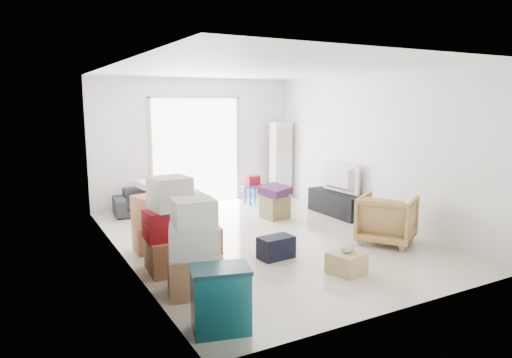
{
  "coord_description": "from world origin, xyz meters",
  "views": [
    {
      "loc": [
        -3.58,
        -6.28,
        2.19
      ],
      "look_at": [
        -0.04,
        0.2,
        0.95
      ],
      "focal_mm": 32.0,
      "sensor_mm": 36.0,
      "label": 1
    }
  ],
  "objects_px": {
    "ac_tower": "(281,160)",
    "tv_console": "(336,204)",
    "ottoman": "(275,207)",
    "wood_crate": "(347,263)",
    "storage_bins": "(221,299)",
    "television": "(337,189)",
    "armchair": "(387,217)",
    "sofa": "(159,196)",
    "kids_table": "(253,184)"
  },
  "relations": [
    {
      "from": "ac_tower",
      "to": "tv_console",
      "type": "xyz_separation_m",
      "value": [
        0.05,
        -2.01,
        -0.65
      ]
    },
    {
      "from": "ottoman",
      "to": "wood_crate",
      "type": "relative_size",
      "value": 1.07
    },
    {
      "from": "storage_bins",
      "to": "tv_console",
      "type": "bearing_deg",
      "value": 38.78
    },
    {
      "from": "television",
      "to": "wood_crate",
      "type": "height_order",
      "value": "television"
    },
    {
      "from": "armchair",
      "to": "ottoman",
      "type": "distance_m",
      "value": 2.3
    },
    {
      "from": "storage_bins",
      "to": "ottoman",
      "type": "height_order",
      "value": "storage_bins"
    },
    {
      "from": "television",
      "to": "sofa",
      "type": "height_order",
      "value": "sofa"
    },
    {
      "from": "ottoman",
      "to": "wood_crate",
      "type": "distance_m",
      "value": 2.95
    },
    {
      "from": "armchair",
      "to": "kids_table",
      "type": "distance_m",
      "value": 3.49
    },
    {
      "from": "ac_tower",
      "to": "ottoman",
      "type": "distance_m",
      "value": 2.12
    },
    {
      "from": "sofa",
      "to": "wood_crate",
      "type": "height_order",
      "value": "sofa"
    },
    {
      "from": "ac_tower",
      "to": "wood_crate",
      "type": "bearing_deg",
      "value": -111.52
    },
    {
      "from": "television",
      "to": "wood_crate",
      "type": "bearing_deg",
      "value": 139.88
    },
    {
      "from": "sofa",
      "to": "wood_crate",
      "type": "relative_size",
      "value": 4.35
    },
    {
      "from": "ac_tower",
      "to": "wood_crate",
      "type": "xyz_separation_m",
      "value": [
        -1.79,
        -4.54,
        -0.74
      ]
    },
    {
      "from": "tv_console",
      "to": "sofa",
      "type": "height_order",
      "value": "sofa"
    },
    {
      "from": "ac_tower",
      "to": "wood_crate",
      "type": "height_order",
      "value": "ac_tower"
    },
    {
      "from": "sofa",
      "to": "storage_bins",
      "type": "relative_size",
      "value": 2.73
    },
    {
      "from": "storage_bins",
      "to": "ottoman",
      "type": "xyz_separation_m",
      "value": [
        2.7,
        3.49,
        -0.11
      ]
    },
    {
      "from": "ac_tower",
      "to": "armchair",
      "type": "bearing_deg",
      "value": -95.86
    },
    {
      "from": "ac_tower",
      "to": "armchair",
      "type": "distance_m",
      "value": 3.87
    },
    {
      "from": "tv_console",
      "to": "wood_crate",
      "type": "bearing_deg",
      "value": -126.1
    },
    {
      "from": "tv_console",
      "to": "ottoman",
      "type": "xyz_separation_m",
      "value": [
        -1.2,
        0.36,
        -0.01
      ]
    },
    {
      "from": "ottoman",
      "to": "kids_table",
      "type": "height_order",
      "value": "kids_table"
    },
    {
      "from": "tv_console",
      "to": "ottoman",
      "type": "distance_m",
      "value": 1.25
    },
    {
      "from": "tv_console",
      "to": "wood_crate",
      "type": "xyz_separation_m",
      "value": [
        -1.84,
        -2.52,
        -0.09
      ]
    },
    {
      "from": "kids_table",
      "to": "ottoman",
      "type": "bearing_deg",
      "value": -99.05
    },
    {
      "from": "tv_console",
      "to": "television",
      "type": "relative_size",
      "value": 1.38
    },
    {
      "from": "storage_bins",
      "to": "wood_crate",
      "type": "distance_m",
      "value": 2.16
    },
    {
      "from": "tv_console",
      "to": "armchair",
      "type": "xyz_separation_m",
      "value": [
        -0.44,
        -1.8,
        0.19
      ]
    },
    {
      "from": "ac_tower",
      "to": "sofa",
      "type": "distance_m",
      "value": 2.99
    },
    {
      "from": "sofa",
      "to": "kids_table",
      "type": "height_order",
      "value": "sofa"
    },
    {
      "from": "television",
      "to": "sofa",
      "type": "relative_size",
      "value": 0.56
    },
    {
      "from": "tv_console",
      "to": "armchair",
      "type": "bearing_deg",
      "value": -103.76
    },
    {
      "from": "ac_tower",
      "to": "tv_console",
      "type": "height_order",
      "value": "ac_tower"
    },
    {
      "from": "television",
      "to": "storage_bins",
      "type": "relative_size",
      "value": 1.53
    },
    {
      "from": "sofa",
      "to": "armchair",
      "type": "height_order",
      "value": "armchair"
    },
    {
      "from": "storage_bins",
      "to": "wood_crate",
      "type": "height_order",
      "value": "storage_bins"
    },
    {
      "from": "storage_bins",
      "to": "kids_table",
      "type": "relative_size",
      "value": 1.04
    },
    {
      "from": "storage_bins",
      "to": "kids_table",
      "type": "distance_m",
      "value": 5.59
    },
    {
      "from": "sofa",
      "to": "ottoman",
      "type": "distance_m",
      "value": 2.35
    },
    {
      "from": "sofa",
      "to": "kids_table",
      "type": "xyz_separation_m",
      "value": [
        2.0,
        -0.22,
        0.1
      ]
    },
    {
      "from": "kids_table",
      "to": "wood_crate",
      "type": "xyz_separation_m",
      "value": [
        -0.85,
        -4.16,
        -0.31
      ]
    },
    {
      "from": "sofa",
      "to": "kids_table",
      "type": "distance_m",
      "value": 2.01
    },
    {
      "from": "wood_crate",
      "to": "sofa",
      "type": "bearing_deg",
      "value": 104.7
    },
    {
      "from": "armchair",
      "to": "wood_crate",
      "type": "xyz_separation_m",
      "value": [
        -1.4,
        -0.72,
        -0.28
      ]
    },
    {
      "from": "ac_tower",
      "to": "kids_table",
      "type": "distance_m",
      "value": 1.1
    },
    {
      "from": "sofa",
      "to": "ottoman",
      "type": "height_order",
      "value": "sofa"
    },
    {
      "from": "ac_tower",
      "to": "tv_console",
      "type": "distance_m",
      "value": 2.12
    },
    {
      "from": "ac_tower",
      "to": "kids_table",
      "type": "bearing_deg",
      "value": -158.34
    }
  ]
}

